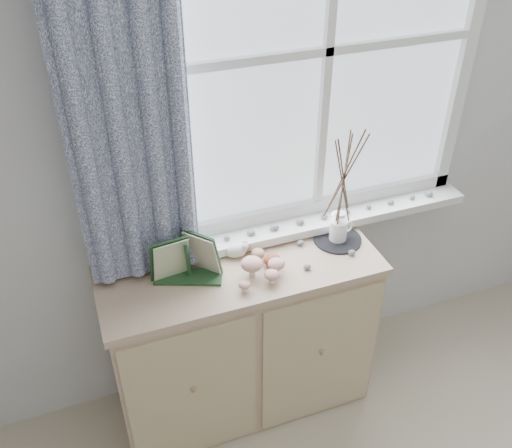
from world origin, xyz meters
The scene contains 8 objects.
sideboard centered at (-0.15, 1.75, 0.43)m, with size 1.20×0.45×0.85m.
botanical_book centered at (-0.37, 1.74, 0.96)m, with size 0.32×0.13×0.22m, color #1F4222, non-canonical shape.
toadstool_cluster centered at (-0.09, 1.67, 0.90)m, with size 0.22×0.15×0.09m.
wooden_eggs centered at (-0.06, 1.79, 0.88)m, with size 0.14×0.17×0.07m.
songbird_figurine centered at (-0.15, 1.84, 0.88)m, with size 0.13×0.06×0.07m, color white, non-canonical shape.
crocheted_doily centered at (0.32, 1.79, 0.85)m, with size 0.22×0.22×0.01m, color black.
twig_pitcher centered at (0.32, 1.79, 1.19)m, with size 0.21×0.21×0.59m.
sideboard_pebbles centered at (0.15, 1.75, 0.86)m, with size 0.33×0.23×0.02m.
Camera 1 is at (-0.72, 0.01, 2.39)m, focal length 40.00 mm.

